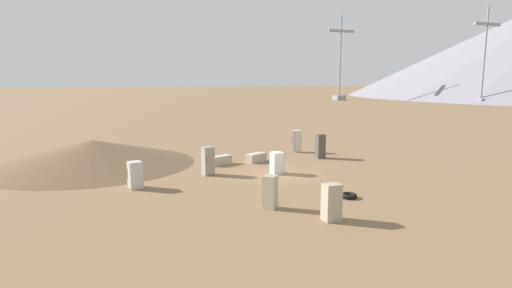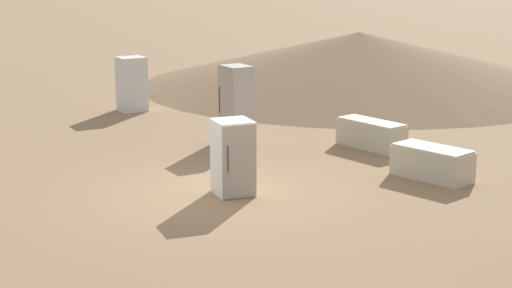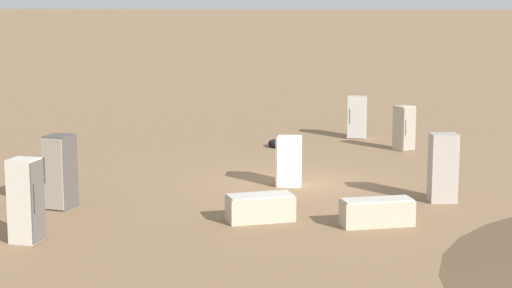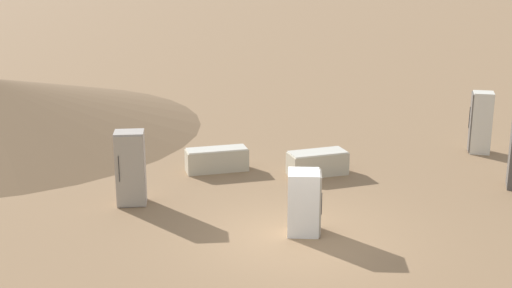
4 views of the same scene
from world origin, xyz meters
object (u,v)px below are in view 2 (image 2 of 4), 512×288
Objects in this scene: discarded_fridge_4 at (233,157)px; discarded_fridge_7 at (432,163)px; discarded_fridge_6 at (371,134)px; discarded_fridge_0 at (236,104)px; discarded_fridge_2 at (132,84)px.

discarded_fridge_4 reaches higher than discarded_fridge_7.
discarded_fridge_6 is at bearing -151.01° from discarded_fridge_4.
discarded_fridge_0 is at bearing 96.89° from discarded_fridge_7.
discarded_fridge_0 is 1.01× the size of discarded_fridge_6.
discarded_fridge_4 is 5.01m from discarded_fridge_6.
discarded_fridge_2 is 1.08× the size of discarded_fridge_4.
discarded_fridge_0 is 3.37m from discarded_fridge_6.
discarded_fridge_0 is at bearing -51.93° from discarded_fridge_6.
discarded_fridge_4 is at bearing 11.27° from discarded_fridge_6.
discarded_fridge_6 is 1.04× the size of discarded_fridge_7.
discarded_fridge_0 is at bearing -110.85° from discarded_fridge_4.
discarded_fridge_2 is 0.88× the size of discarded_fridge_7.
discarded_fridge_7 is at bearing 173.89° from discarded_fridge_4.
discarded_fridge_2 is 9.20m from discarded_fridge_4.
discarded_fridge_4 is (-4.39, 1.33, -0.21)m from discarded_fridge_0.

